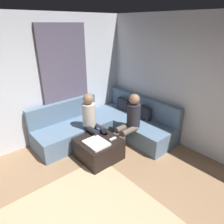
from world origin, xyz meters
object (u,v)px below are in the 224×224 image
sectional_couch (107,125)px  game_remote (113,139)px  coffee_mug (99,130)px  person_on_couch_back (130,120)px  person_on_couch_side (92,120)px  ottoman (98,149)px

sectional_couch → game_remote: sectional_couch is taller
coffee_mug → person_on_couch_back: 0.69m
person_on_couch_side → game_remote: bearing=97.5°
person_on_couch_back → person_on_couch_side: 0.79m
person_on_couch_back → person_on_couch_side: same height
sectional_couch → person_on_couch_back: size_ratio=2.12×
coffee_mug → game_remote: (0.40, 0.04, -0.04)m
sectional_couch → game_remote: bearing=-32.6°
person_on_couch_back → person_on_couch_side: bearing=48.1°
ottoman → coffee_mug: bearing=140.7°
coffee_mug → person_on_couch_side: 0.26m
sectional_couch → coffee_mug: (0.32, -0.50, 0.19)m
ottoman → person_on_couch_side: size_ratio=0.63×
coffee_mug → ottoman: bearing=-39.3°
sectional_couch → game_remote: (0.72, -0.46, 0.15)m
coffee_mug → game_remote: coffee_mug is taller
sectional_couch → person_on_couch_back: (0.68, 0.06, 0.38)m
person_on_couch_back → person_on_couch_side: size_ratio=1.00×
game_remote → person_on_couch_back: (-0.04, 0.52, 0.23)m
game_remote → person_on_couch_side: (-0.57, -0.07, 0.23)m
coffee_mug → game_remote: bearing=5.7°
game_remote → person_on_couch_back: bearing=94.7°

